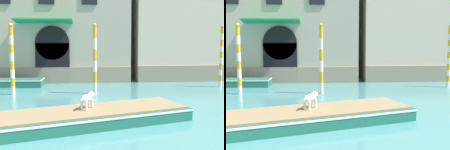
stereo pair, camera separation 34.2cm
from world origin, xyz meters
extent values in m
cube|color=gray|center=(-0.12, 16.74, 0.57)|extent=(14.72, 0.16, 1.15)
cube|color=black|center=(1.68, 16.73, 1.43)|extent=(2.36, 0.14, 2.85)
cylinder|color=black|center=(1.68, 16.73, 2.85)|extent=(2.36, 0.14, 2.36)
cube|color=#1E8C51|center=(1.20, 16.09, 4.35)|extent=(3.86, 1.40, 0.29)
cube|color=#1E6651|center=(3.79, 6.04, 0.24)|extent=(8.54, 4.80, 0.49)
cube|color=white|center=(3.79, 6.04, 0.43)|extent=(8.58, 4.83, 0.08)
cube|color=#8C7251|center=(3.79, 6.04, 0.52)|extent=(8.25, 4.54, 0.06)
cylinder|color=silver|center=(3.98, 6.50, 0.72)|extent=(0.09, 0.09, 0.35)
cylinder|color=silver|center=(4.15, 6.41, 0.72)|extent=(0.09, 0.09, 0.35)
cylinder|color=silver|center=(3.75, 6.06, 0.72)|extent=(0.09, 0.09, 0.35)
cylinder|color=silver|center=(3.93, 5.97, 0.72)|extent=(0.09, 0.09, 0.35)
ellipsoid|color=silver|center=(3.95, 6.24, 0.97)|extent=(0.55, 0.70, 0.28)
ellipsoid|color=#382D23|center=(3.91, 6.15, 1.05)|extent=(0.30, 0.34, 0.10)
sphere|color=silver|center=(4.12, 6.55, 1.04)|extent=(0.26, 0.26, 0.26)
cone|color=#382D23|center=(4.06, 6.58, 1.13)|extent=(0.08, 0.08, 0.10)
cone|color=#382D23|center=(4.18, 6.52, 1.13)|extent=(0.08, 0.08, 0.10)
cylinder|color=silver|center=(3.79, 5.92, 1.01)|extent=(0.16, 0.23, 0.19)
cylinder|color=white|center=(-0.17, 12.56, 0.24)|extent=(0.24, 0.24, 0.48)
cylinder|color=gold|center=(-0.17, 12.56, 0.71)|extent=(0.24, 0.24, 0.48)
cylinder|color=white|center=(-0.17, 12.56, 1.19)|extent=(0.24, 0.24, 0.48)
cylinder|color=gold|center=(-0.17, 12.56, 1.66)|extent=(0.24, 0.24, 0.48)
cylinder|color=white|center=(-0.17, 12.56, 2.14)|extent=(0.24, 0.24, 0.48)
cylinder|color=gold|center=(-0.17, 12.56, 2.62)|extent=(0.24, 0.24, 0.48)
cylinder|color=white|center=(-0.17, 12.56, 3.09)|extent=(0.24, 0.24, 0.48)
cylinder|color=gold|center=(-0.17, 12.56, 3.57)|extent=(0.24, 0.24, 0.48)
sphere|color=gold|center=(-0.17, 12.56, 3.91)|extent=(0.25, 0.25, 0.25)
cylinder|color=white|center=(12.76, 14.15, 0.19)|extent=(0.20, 0.20, 0.38)
cylinder|color=gold|center=(12.76, 14.15, 0.58)|extent=(0.20, 0.20, 0.38)
cylinder|color=white|center=(12.76, 14.15, 0.96)|extent=(0.20, 0.20, 0.38)
cylinder|color=gold|center=(12.76, 14.15, 1.34)|extent=(0.20, 0.20, 0.38)
cylinder|color=white|center=(12.76, 14.15, 1.73)|extent=(0.20, 0.20, 0.38)
cylinder|color=gold|center=(12.76, 14.15, 2.11)|extent=(0.20, 0.20, 0.38)
cylinder|color=white|center=(12.76, 14.15, 2.50)|extent=(0.20, 0.20, 0.38)
cylinder|color=gold|center=(12.76, 14.15, 2.88)|extent=(0.20, 0.20, 0.38)
cylinder|color=white|center=(12.76, 14.15, 3.27)|extent=(0.20, 0.20, 0.38)
cylinder|color=gold|center=(12.76, 14.15, 3.65)|extent=(0.20, 0.20, 0.38)
sphere|color=gold|center=(12.76, 14.15, 3.93)|extent=(0.22, 0.22, 0.22)
cylinder|color=white|center=(4.49, 12.46, 0.32)|extent=(0.21, 0.21, 0.64)
cylinder|color=gold|center=(4.49, 12.46, 0.96)|extent=(0.21, 0.21, 0.64)
cylinder|color=white|center=(4.49, 12.46, 1.60)|extent=(0.21, 0.21, 0.64)
cylinder|color=gold|center=(4.49, 12.46, 2.23)|extent=(0.21, 0.21, 0.64)
cylinder|color=white|center=(4.49, 12.46, 2.87)|extent=(0.21, 0.21, 0.64)
cylinder|color=gold|center=(4.49, 12.46, 3.51)|extent=(0.21, 0.21, 0.64)
sphere|color=gold|center=(4.49, 12.46, 3.92)|extent=(0.22, 0.22, 0.22)
camera|label=1|loc=(3.84, -5.35, 3.24)|focal=50.00mm
camera|label=2|loc=(4.18, -5.38, 3.24)|focal=50.00mm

